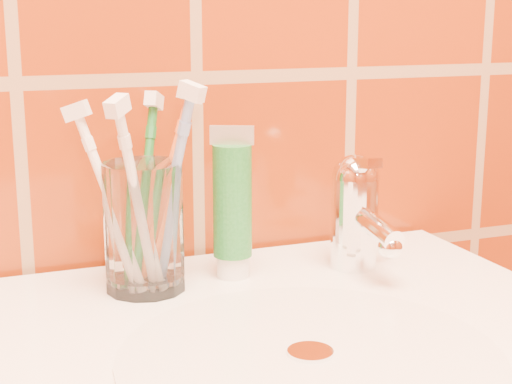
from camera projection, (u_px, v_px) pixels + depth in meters
name	position (u px, v px, depth m)	size (l,w,h in m)	color
glass_tumbler	(144.00, 227.00, 0.74)	(0.08, 0.08, 0.12)	white
toothpaste_tube	(232.00, 207.00, 0.77)	(0.04, 0.04, 0.15)	white
faucet	(357.00, 208.00, 0.80)	(0.05, 0.11, 0.12)	white
toothbrush_0	(171.00, 190.00, 0.73)	(0.06, 0.06, 0.21)	#7695D3
toothbrush_1	(110.00, 201.00, 0.73)	(0.07, 0.05, 0.19)	white
toothbrush_2	(166.00, 187.00, 0.76)	(0.08, 0.04, 0.20)	orange
toothbrush_3	(145.00, 190.00, 0.76)	(0.06, 0.08, 0.19)	#1C6927
toothbrush_4	(138.00, 201.00, 0.70)	(0.06, 0.06, 0.20)	silver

